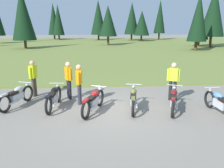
{
  "coord_description": "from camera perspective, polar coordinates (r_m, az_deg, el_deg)",
  "views": [
    {
      "loc": [
        -0.56,
        -8.16,
        3.21
      ],
      "look_at": [
        0.0,
        0.6,
        0.9
      ],
      "focal_mm": 36.08,
      "sensor_mm": 36.0,
      "label": 1
    }
  ],
  "objects": [
    {
      "name": "motorcycle_silver",
      "position": [
        9.85,
        -22.96,
        -2.8
      ],
      "size": [
        0.9,
        2.01,
        0.88
      ],
      "color": "black",
      "rests_on": "ground"
    },
    {
      "name": "motorcycle_black",
      "position": [
        9.2,
        -14.54,
        -3.27
      ],
      "size": [
        0.62,
        2.1,
        0.88
      ],
      "color": "black",
      "rests_on": "ground"
    },
    {
      "name": "rider_checking_bike",
      "position": [
        10.84,
        -19.33,
        1.87
      ],
      "size": [
        0.3,
        0.54,
        1.67
      ],
      "color": "#4C4233",
      "rests_on": "ground"
    },
    {
      "name": "ground_plane",
      "position": [
        8.78,
        0.25,
        -6.69
      ],
      "size": [
        140.0,
        140.0,
        0.0
      ],
      "primitive_type": "plane",
      "color": "gray"
    },
    {
      "name": "motorcycle_olive",
      "position": [
        8.78,
        5.43,
        -3.73
      ],
      "size": [
        0.63,
        2.09,
        0.88
      ],
      "color": "black",
      "rests_on": "ground"
    },
    {
      "name": "grass_moorland",
      "position": [
        33.68,
        -2.72,
        9.34
      ],
      "size": [
        80.0,
        44.0,
        0.1
      ],
      "primitive_type": "cube",
      "color": "olive",
      "rests_on": "ground"
    },
    {
      "name": "rider_with_back_turned",
      "position": [
        9.3,
        -8.32,
        0.52
      ],
      "size": [
        0.24,
        0.55,
        1.67
      ],
      "color": "#2D2D38",
      "rests_on": "ground"
    },
    {
      "name": "motorcycle_red",
      "position": [
        8.51,
        -4.7,
        -4.32
      ],
      "size": [
        0.94,
        1.99,
        0.88
      ],
      "color": "black",
      "rests_on": "ground"
    },
    {
      "name": "motorcycle_maroon",
      "position": [
        8.94,
        15.32,
        -3.85
      ],
      "size": [
        0.91,
        2.01,
        0.88
      ],
      "color": "black",
      "rests_on": "ground"
    },
    {
      "name": "rider_in_hivis_vest",
      "position": [
        10.02,
        15.25,
        1.18
      ],
      "size": [
        0.52,
        0.33,
        1.67
      ],
      "color": "black",
      "rests_on": "ground"
    },
    {
      "name": "rider_near_row_end",
      "position": [
        10.05,
        -10.94,
        1.47
      ],
      "size": [
        0.36,
        0.5,
        1.67
      ],
      "color": "black",
      "rests_on": "ground"
    },
    {
      "name": "motorcycle_sky_blue",
      "position": [
        9.18,
        25.67,
        -4.34
      ],
      "size": [
        0.62,
        2.1,
        0.88
      ],
      "color": "black",
      "rests_on": "ground"
    },
    {
      "name": "forest_treeline",
      "position": [
        40.76,
        -2.39,
        16.53
      ],
      "size": [
        39.53,
        27.12,
        8.48
      ],
      "color": "#47331E",
      "rests_on": "ground"
    }
  ]
}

